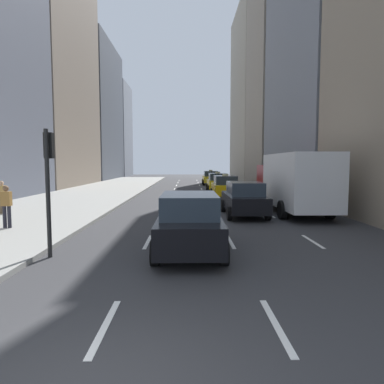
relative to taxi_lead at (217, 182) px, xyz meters
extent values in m
cube|color=gray|center=(-11.00, -2.12, -0.81)|extent=(8.00, 66.00, 0.15)
cube|color=white|center=(-4.20, -27.12, -0.87)|extent=(0.12, 2.00, 0.01)
cube|color=white|center=(-4.20, -21.12, -0.87)|extent=(0.12, 2.00, 0.01)
cube|color=white|center=(-4.20, -15.12, -0.87)|extent=(0.12, 2.00, 0.01)
cube|color=white|center=(-4.20, -9.12, -0.87)|extent=(0.12, 2.00, 0.01)
cube|color=white|center=(-4.20, -3.12, -0.87)|extent=(0.12, 2.00, 0.01)
cube|color=white|center=(-4.20, 2.88, -0.87)|extent=(0.12, 2.00, 0.01)
cube|color=white|center=(-4.20, 8.88, -0.87)|extent=(0.12, 2.00, 0.01)
cube|color=white|center=(-4.20, 14.88, -0.87)|extent=(0.12, 2.00, 0.01)
cube|color=white|center=(-4.20, 20.88, -0.87)|extent=(0.12, 2.00, 0.01)
cube|color=white|center=(-1.40, -27.12, -0.87)|extent=(0.12, 2.00, 0.01)
cube|color=white|center=(-1.40, -21.12, -0.87)|extent=(0.12, 2.00, 0.01)
cube|color=white|center=(-1.40, -15.12, -0.87)|extent=(0.12, 2.00, 0.01)
cube|color=white|center=(-1.40, -9.12, -0.87)|extent=(0.12, 2.00, 0.01)
cube|color=white|center=(-1.40, -3.12, -0.87)|extent=(0.12, 2.00, 0.01)
cube|color=white|center=(-1.40, 2.88, -0.87)|extent=(0.12, 2.00, 0.01)
cube|color=white|center=(-1.40, 8.88, -0.87)|extent=(0.12, 2.00, 0.01)
cube|color=white|center=(-1.40, 14.88, -0.87)|extent=(0.12, 2.00, 0.01)
cube|color=white|center=(-1.40, 20.88, -0.87)|extent=(0.12, 2.00, 0.01)
cube|color=white|center=(1.40, -21.12, -0.87)|extent=(0.12, 2.00, 0.01)
cube|color=white|center=(1.40, -15.12, -0.87)|extent=(0.12, 2.00, 0.01)
cube|color=white|center=(1.40, -9.12, -0.87)|extent=(0.12, 2.00, 0.01)
cube|color=white|center=(1.40, -3.12, -0.87)|extent=(0.12, 2.00, 0.01)
cube|color=white|center=(1.40, 2.88, -0.87)|extent=(0.12, 2.00, 0.01)
cube|color=white|center=(1.40, 8.88, -0.87)|extent=(0.12, 2.00, 0.01)
cube|color=white|center=(1.40, 14.88, -0.87)|extent=(0.12, 2.00, 0.01)
cube|color=white|center=(1.40, 20.88, -0.87)|extent=(0.12, 2.00, 0.01)
cube|color=gray|center=(-18.00, 7.44, 16.37)|extent=(6.00, 16.35, 34.49)
cube|color=#4C515B|center=(-18.00, 24.66, 10.07)|extent=(6.00, 16.59, 21.90)
cube|color=gray|center=(-18.00, 38.89, 8.48)|extent=(6.00, 10.42, 18.72)
cube|color=gray|center=(8.00, 9.09, 14.55)|extent=(6.00, 10.75, 30.86)
cube|color=#A89E89|center=(8.00, 22.88, 12.66)|extent=(6.00, 16.42, 27.07)
cube|color=yellow|center=(0.00, 0.07, -0.17)|extent=(1.80, 4.40, 0.76)
cube|color=#28333D|center=(0.00, -0.19, 0.53)|extent=(1.58, 2.29, 0.64)
cube|color=#F2E599|center=(0.00, -0.19, 0.92)|extent=(0.44, 0.20, 0.14)
cylinder|color=black|center=(-0.90, 1.43, -0.55)|extent=(0.22, 0.66, 0.66)
cylinder|color=black|center=(0.90, 1.43, -0.55)|extent=(0.22, 0.66, 0.66)
cylinder|color=black|center=(-0.90, -1.29, -0.55)|extent=(0.22, 0.66, 0.66)
cylinder|color=black|center=(0.90, -1.29, -0.55)|extent=(0.22, 0.66, 0.66)
cube|color=yellow|center=(0.00, 10.00, -0.17)|extent=(1.80, 4.40, 0.76)
cube|color=#28333D|center=(0.00, 9.73, 0.53)|extent=(1.58, 2.29, 0.64)
cube|color=#F2E599|center=(0.00, 9.73, 0.92)|extent=(0.44, 0.20, 0.14)
cylinder|color=black|center=(-0.90, 11.36, -0.55)|extent=(0.22, 0.66, 0.66)
cylinder|color=black|center=(0.90, 11.36, -0.55)|extent=(0.22, 0.66, 0.66)
cylinder|color=black|center=(-0.90, 8.63, -0.55)|extent=(0.22, 0.66, 0.66)
cylinder|color=black|center=(0.90, 8.63, -0.55)|extent=(0.22, 0.66, 0.66)
cube|color=yellow|center=(0.00, -6.47, -0.17)|extent=(1.80, 4.40, 0.76)
cube|color=#28333D|center=(0.00, -6.73, 0.53)|extent=(1.58, 2.29, 0.64)
cube|color=#F2E599|center=(0.00, -6.73, 0.92)|extent=(0.44, 0.20, 0.14)
cylinder|color=black|center=(-0.90, -5.10, -0.55)|extent=(0.22, 0.66, 0.66)
cylinder|color=black|center=(0.90, -5.10, -0.55)|extent=(0.22, 0.66, 0.66)
cylinder|color=black|center=(-0.90, -7.83, -0.55)|extent=(0.22, 0.66, 0.66)
cylinder|color=black|center=(0.90, -7.83, -0.55)|extent=(0.22, 0.66, 0.66)
cube|color=black|center=(0.00, -15.30, -0.17)|extent=(1.80, 4.69, 0.76)
cube|color=#28333D|center=(0.00, -15.58, 0.53)|extent=(1.58, 2.44, 0.64)
cylinder|color=black|center=(-0.90, -13.85, -0.55)|extent=(0.22, 0.66, 0.66)
cylinder|color=black|center=(0.90, -13.85, -0.55)|extent=(0.22, 0.66, 0.66)
cylinder|color=black|center=(-0.90, -16.75, -0.55)|extent=(0.22, 0.66, 0.66)
cylinder|color=black|center=(0.90, -16.75, -0.55)|extent=(0.22, 0.66, 0.66)
cube|color=black|center=(-2.80, -22.35, -0.15)|extent=(1.80, 4.71, 0.80)
cube|color=#28333D|center=(-2.80, -22.63, 0.57)|extent=(1.58, 2.45, 0.64)
cylinder|color=black|center=(-3.70, -20.89, -0.55)|extent=(0.22, 0.66, 0.66)
cylinder|color=black|center=(-1.90, -20.89, -0.55)|extent=(0.22, 0.66, 0.66)
cylinder|color=black|center=(-3.70, -23.81, -0.55)|extent=(0.22, 0.66, 0.66)
cylinder|color=black|center=(-1.90, -23.81, -0.55)|extent=(0.22, 0.66, 0.66)
cube|color=maroon|center=(2.80, -11.02, 0.62)|extent=(2.10, 2.40, 2.10)
cube|color=#28333D|center=(2.80, -9.87, 0.92)|extent=(1.90, 0.10, 0.90)
cube|color=white|center=(2.80, -15.22, 0.92)|extent=(2.30, 6.00, 2.70)
cylinder|color=black|center=(1.75, -11.02, -0.43)|extent=(0.28, 0.90, 0.90)
cylinder|color=black|center=(3.85, -11.02, -0.43)|extent=(0.28, 0.90, 0.90)
cylinder|color=black|center=(1.65, -16.42, -0.43)|extent=(0.28, 0.90, 0.90)
cylinder|color=black|center=(3.95, -16.42, -0.43)|extent=(0.28, 0.90, 0.90)
cylinder|color=#23232D|center=(-9.96, -19.28, -0.30)|extent=(0.14, 0.14, 0.86)
cylinder|color=#23232D|center=(-9.78, -19.28, -0.30)|extent=(0.14, 0.14, 0.86)
cube|color=olive|center=(-9.87, -19.28, 0.41)|extent=(0.36, 0.22, 0.56)
sphere|color=brown|center=(-9.87, -19.28, 0.81)|extent=(0.22, 0.22, 0.22)
cylinder|color=brown|center=(-12.11, -15.61, -0.30)|extent=(0.14, 0.14, 0.86)
cylinder|color=brown|center=(-11.93, -15.61, -0.30)|extent=(0.14, 0.14, 0.86)
cube|color=#B78C47|center=(-12.02, -15.61, 0.41)|extent=(0.36, 0.22, 0.56)
sphere|color=tan|center=(-12.02, -15.61, 0.81)|extent=(0.22, 0.22, 0.22)
cylinder|color=black|center=(-6.75, -22.96, 0.92)|extent=(0.12, 0.12, 3.60)
cube|color=black|center=(-6.75, -22.78, 2.27)|extent=(0.24, 0.20, 0.72)
sphere|color=red|center=(-6.75, -22.67, 2.50)|extent=(0.14, 0.14, 0.14)
sphere|color=#4C3F14|center=(-6.75, -22.67, 2.27)|extent=(0.14, 0.14, 0.14)
sphere|color=#198C2D|center=(-6.75, -22.67, 2.04)|extent=(0.14, 0.14, 0.14)
camera|label=1|loc=(-2.85, -32.51, 1.77)|focal=32.00mm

